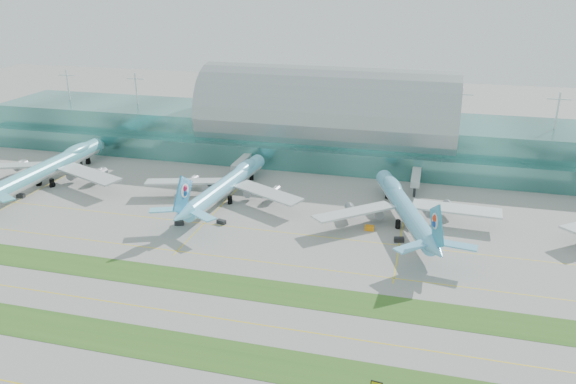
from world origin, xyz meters
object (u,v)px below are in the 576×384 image
(airliner_b, at_px, (227,183))
(taxiway_sign_east, at_px, (377,384))
(airliner_a, at_px, (51,166))
(terminal, at_px, (327,128))
(airliner_c, at_px, (404,206))

(airliner_b, height_order, taxiway_sign_east, airliner_b)
(airliner_b, relative_size, taxiway_sign_east, 29.13)
(airliner_a, distance_m, airliner_b, 78.73)
(terminal, bearing_deg, airliner_a, -148.34)
(airliner_b, height_order, airliner_c, airliner_c)
(airliner_b, relative_size, airliner_c, 1.02)
(airliner_a, bearing_deg, airliner_b, 1.38)
(terminal, height_order, taxiway_sign_east, terminal)
(airliner_a, distance_m, airliner_c, 147.18)
(taxiway_sign_east, bearing_deg, airliner_b, 132.57)
(airliner_b, bearing_deg, airliner_a, -173.77)
(airliner_a, bearing_deg, airliner_c, -1.29)
(airliner_b, bearing_deg, terminal, 72.73)
(terminal, relative_size, airliner_b, 4.49)
(terminal, height_order, airliner_c, terminal)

